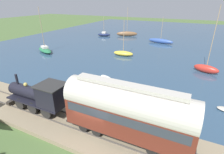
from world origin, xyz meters
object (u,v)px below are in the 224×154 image
(steam_locomotive, at_px, (40,95))
(rowboat_mid_harbor, at_px, (142,93))
(sailboat_red, at_px, (206,68))
(sailboat_blue, at_px, (161,41))
(rowboat_far_out, at_px, (106,78))
(passenger_coach, at_px, (127,110))
(sailboat_green, at_px, (45,50))
(sailboat_yellow, at_px, (123,53))
(sailboat_navy, at_px, (104,34))
(sailboat_brown, at_px, (127,34))

(steam_locomotive, relative_size, rowboat_mid_harbor, 3.14)
(sailboat_red, distance_m, rowboat_mid_harbor, 12.43)
(sailboat_blue, height_order, rowboat_far_out, sailboat_blue)
(passenger_coach, relative_size, sailboat_green, 1.06)
(sailboat_yellow, bearing_deg, rowboat_far_out, -174.71)
(steam_locomotive, xyz_separation_m, sailboat_red, (18.33, -13.79, -1.52))
(sailboat_blue, relative_size, rowboat_far_out, 2.77)
(sailboat_blue, height_order, rowboat_mid_harbor, sailboat_blue)
(sailboat_red, xyz_separation_m, sailboat_green, (-2.11, 29.87, -0.15))
(passenger_coach, height_order, sailboat_red, sailboat_red)
(sailboat_navy, distance_m, sailboat_brown, 6.86)
(passenger_coach, height_order, rowboat_far_out, passenger_coach)
(passenger_coach, xyz_separation_m, sailboat_red, (18.33, -5.54, -2.31))
(sailboat_red, xyz_separation_m, rowboat_far_out, (-8.38, 12.34, -0.52))
(rowboat_far_out, bearing_deg, passenger_coach, -120.46)
(rowboat_mid_harbor, bearing_deg, sailboat_yellow, 19.55)
(sailboat_navy, height_order, sailboat_yellow, sailboat_yellow)
(passenger_coach, xyz_separation_m, sailboat_brown, (40.06, 15.48, -2.28))
(sailboat_navy, bearing_deg, rowboat_mid_harbor, -159.13)
(sailboat_red, relative_size, sailboat_blue, 1.46)
(sailboat_red, bearing_deg, sailboat_green, 111.59)
(passenger_coach, xyz_separation_m, sailboat_green, (16.22, 24.34, -2.46))
(sailboat_yellow, bearing_deg, sailboat_brown, 14.24)
(sailboat_yellow, relative_size, rowboat_far_out, 2.84)
(sailboat_yellow, height_order, sailboat_blue, sailboat_yellow)
(sailboat_blue, xyz_separation_m, rowboat_far_out, (-25.04, 2.31, -0.42))
(passenger_coach, distance_m, sailboat_yellow, 22.89)
(passenger_coach, bearing_deg, sailboat_brown, 21.13)
(sailboat_brown, bearing_deg, steam_locomotive, 167.66)
(sailboat_red, bearing_deg, sailboat_yellow, 97.10)
(sailboat_red, relative_size, rowboat_mid_harbor, 4.51)
(sailboat_brown, relative_size, sailboat_blue, 1.24)
(sailboat_red, height_order, sailboat_brown, sailboat_red)
(steam_locomotive, relative_size, rowboat_far_out, 2.80)
(sailboat_brown, relative_size, rowboat_far_out, 3.43)
(rowboat_mid_harbor, bearing_deg, sailboat_navy, 24.15)
(sailboat_green, height_order, rowboat_far_out, sailboat_green)
(steam_locomotive, xyz_separation_m, rowboat_mid_harbor, (7.80, -7.19, -2.04))
(sailboat_navy, distance_m, sailboat_yellow, 20.70)
(steam_locomotive, height_order, sailboat_yellow, sailboat_yellow)
(sailboat_yellow, relative_size, sailboat_blue, 1.03)
(sailboat_brown, bearing_deg, passenger_coach, 178.55)
(sailboat_yellow, bearing_deg, rowboat_mid_harbor, -154.52)
(passenger_coach, distance_m, sailboat_navy, 43.12)
(sailboat_red, height_order, sailboat_blue, sailboat_red)
(sailboat_navy, relative_size, rowboat_mid_harbor, 2.61)
(sailboat_red, relative_size, sailboat_yellow, 1.42)
(rowboat_far_out, bearing_deg, sailboat_yellow, 35.46)
(sailboat_brown, distance_m, sailboat_green, 25.43)
(sailboat_brown, distance_m, rowboat_mid_harbor, 35.34)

